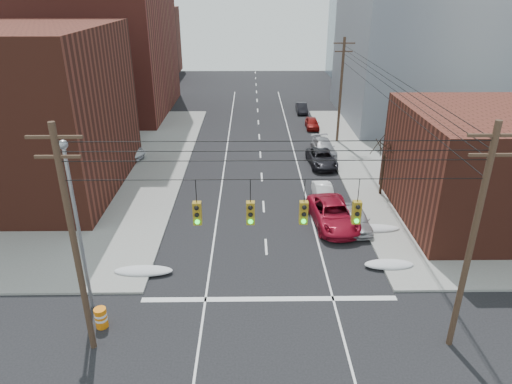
{
  "coord_description": "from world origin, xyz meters",
  "views": [
    {
      "loc": [
        -0.98,
        -13.82,
        15.67
      ],
      "look_at": [
        -0.64,
        14.13,
        3.0
      ],
      "focal_mm": 32.0,
      "sensor_mm": 36.0,
      "label": 1
    }
  ],
  "objects_px": {
    "parked_car_f": "(302,108)",
    "lot_car_d": "(73,156)",
    "construction_barrel": "(101,318)",
    "parked_car_e": "(312,123)",
    "lot_car_a": "(105,167)",
    "lot_car_c": "(79,166)",
    "red_pickup": "(333,214)",
    "parked_car_b": "(324,193)",
    "parked_car_a": "(356,219)",
    "parked_car_c": "(322,158)",
    "parked_car_d": "(323,147)",
    "lot_car_b": "(119,151)"
  },
  "relations": [
    {
      "from": "parked_car_a",
      "to": "parked_car_c",
      "type": "bearing_deg",
      "value": 90.51
    },
    {
      "from": "construction_barrel",
      "to": "parked_car_a",
      "type": "bearing_deg",
      "value": 34.04
    },
    {
      "from": "lot_car_a",
      "to": "lot_car_c",
      "type": "height_order",
      "value": "lot_car_c"
    },
    {
      "from": "lot_car_a",
      "to": "lot_car_d",
      "type": "relative_size",
      "value": 0.85
    },
    {
      "from": "red_pickup",
      "to": "lot_car_d",
      "type": "height_order",
      "value": "red_pickup"
    },
    {
      "from": "lot_car_a",
      "to": "construction_barrel",
      "type": "distance_m",
      "value": 21.19
    },
    {
      "from": "parked_car_a",
      "to": "parked_car_f",
      "type": "bearing_deg",
      "value": 88.47
    },
    {
      "from": "parked_car_d",
      "to": "lot_car_c",
      "type": "distance_m",
      "value": 23.54
    },
    {
      "from": "parked_car_b",
      "to": "lot_car_b",
      "type": "xyz_separation_m",
      "value": [
        -18.72,
        9.77,
        0.25
      ]
    },
    {
      "from": "parked_car_a",
      "to": "red_pickup",
      "type": "bearing_deg",
      "value": 158.6
    },
    {
      "from": "parked_car_b",
      "to": "parked_car_e",
      "type": "distance_m",
      "value": 20.25
    },
    {
      "from": "parked_car_a",
      "to": "parked_car_c",
      "type": "relative_size",
      "value": 0.82
    },
    {
      "from": "red_pickup",
      "to": "parked_car_e",
      "type": "height_order",
      "value": "red_pickup"
    },
    {
      "from": "parked_car_a",
      "to": "parked_car_d",
      "type": "relative_size",
      "value": 0.82
    },
    {
      "from": "parked_car_d",
      "to": "parked_car_f",
      "type": "distance_m",
      "value": 16.74
    },
    {
      "from": "parked_car_a",
      "to": "construction_barrel",
      "type": "xyz_separation_m",
      "value": [
        -14.9,
        -10.06,
        -0.15
      ]
    },
    {
      "from": "parked_car_b",
      "to": "parked_car_e",
      "type": "bearing_deg",
      "value": 83.35
    },
    {
      "from": "parked_car_f",
      "to": "lot_car_a",
      "type": "height_order",
      "value": "lot_car_a"
    },
    {
      "from": "parked_car_b",
      "to": "parked_car_f",
      "type": "distance_m",
      "value": 27.69
    },
    {
      "from": "red_pickup",
      "to": "construction_barrel",
      "type": "distance_m",
      "value": 17.05
    },
    {
      "from": "parked_car_a",
      "to": "lot_car_d",
      "type": "xyz_separation_m",
      "value": [
        -24.28,
        12.86,
        0.18
      ]
    },
    {
      "from": "parked_car_e",
      "to": "lot_car_a",
      "type": "xyz_separation_m",
      "value": [
        -20.6,
        -14.43,
        0.12
      ]
    },
    {
      "from": "red_pickup",
      "to": "lot_car_c",
      "type": "xyz_separation_m",
      "value": [
        -21.44,
        9.9,
        -0.05
      ]
    },
    {
      "from": "lot_car_c",
      "to": "construction_barrel",
      "type": "xyz_separation_m",
      "value": [
        8.08,
        -20.49,
        -0.23
      ]
    },
    {
      "from": "parked_car_a",
      "to": "construction_barrel",
      "type": "bearing_deg",
      "value": -148.37
    },
    {
      "from": "red_pickup",
      "to": "parked_car_d",
      "type": "xyz_separation_m",
      "value": [
        1.54,
        14.99,
        -0.11
      ]
    },
    {
      "from": "parked_car_f",
      "to": "parked_car_e",
      "type": "bearing_deg",
      "value": -85.95
    },
    {
      "from": "parked_car_b",
      "to": "lot_car_d",
      "type": "height_order",
      "value": "lot_car_d"
    },
    {
      "from": "parked_car_a",
      "to": "parked_car_f",
      "type": "xyz_separation_m",
      "value": [
        -0.49,
        32.25,
        -0.07
      ]
    },
    {
      "from": "parked_car_f",
      "to": "parked_car_a",
      "type": "bearing_deg",
      "value": -88.85
    },
    {
      "from": "red_pickup",
      "to": "parked_car_e",
      "type": "distance_m",
      "value": 24.29
    },
    {
      "from": "parked_car_d",
      "to": "lot_car_b",
      "type": "relative_size",
      "value": 0.96
    },
    {
      "from": "parked_car_a",
      "to": "lot_car_b",
      "type": "relative_size",
      "value": 0.79
    },
    {
      "from": "lot_car_c",
      "to": "construction_barrel",
      "type": "height_order",
      "value": "lot_car_c"
    },
    {
      "from": "red_pickup",
      "to": "parked_car_d",
      "type": "height_order",
      "value": "red_pickup"
    },
    {
      "from": "parked_car_e",
      "to": "parked_car_f",
      "type": "bearing_deg",
      "value": 94.55
    },
    {
      "from": "lot_car_d",
      "to": "parked_car_b",
      "type": "bearing_deg",
      "value": -91.4
    },
    {
      "from": "construction_barrel",
      "to": "parked_car_e",
      "type": "bearing_deg",
      "value": 66.84
    },
    {
      "from": "construction_barrel",
      "to": "parked_car_d",
      "type": "bearing_deg",
      "value": 59.78
    },
    {
      "from": "parked_car_b",
      "to": "parked_car_d",
      "type": "distance_m",
      "value": 11.05
    },
    {
      "from": "lot_car_b",
      "to": "construction_barrel",
      "type": "height_order",
      "value": "lot_car_b"
    },
    {
      "from": "red_pickup",
      "to": "parked_car_f",
      "type": "bearing_deg",
      "value": 82.2
    },
    {
      "from": "parked_car_b",
      "to": "construction_barrel",
      "type": "height_order",
      "value": "parked_car_b"
    },
    {
      "from": "parked_car_b",
      "to": "lot_car_d",
      "type": "bearing_deg",
      "value": 157.84
    },
    {
      "from": "lot_car_c",
      "to": "lot_car_d",
      "type": "height_order",
      "value": "lot_car_d"
    },
    {
      "from": "construction_barrel",
      "to": "parked_car_f",
      "type": "bearing_deg",
      "value": 71.2
    },
    {
      "from": "parked_car_c",
      "to": "lot_car_d",
      "type": "distance_m",
      "value": 23.66
    },
    {
      "from": "parked_car_f",
      "to": "lot_car_d",
      "type": "height_order",
      "value": "lot_car_d"
    },
    {
      "from": "parked_car_f",
      "to": "lot_car_d",
      "type": "bearing_deg",
      "value": -140.54
    },
    {
      "from": "lot_car_a",
      "to": "construction_barrel",
      "type": "height_order",
      "value": "lot_car_a"
    }
  ]
}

